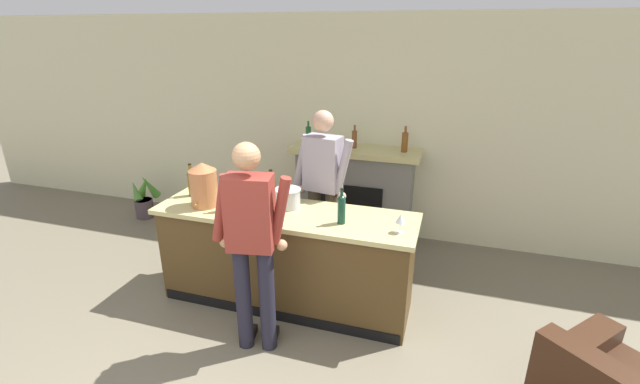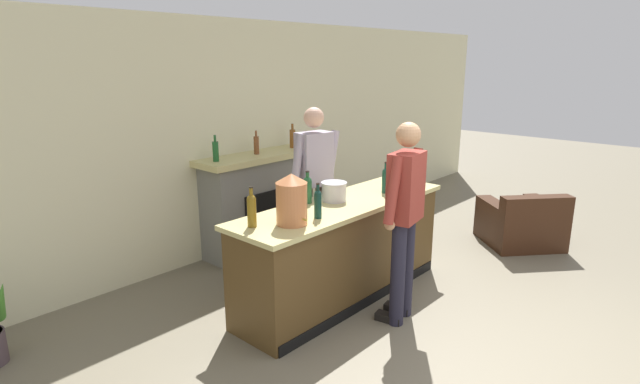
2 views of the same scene
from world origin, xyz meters
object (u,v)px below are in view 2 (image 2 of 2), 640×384
Objects in this scene: armchair_black at (522,226)px; wine_glass_front_left at (414,173)px; wine_bottle_rose_blush at (385,179)px; copper_dispenser at (292,199)px; wine_bottle_riesling_slim at (252,209)px; fireplace_stone at (259,201)px; wine_bottle_port_short at (308,189)px; person_customer at (404,214)px; person_bartender at (314,185)px; wine_bottle_merlot_tall at (318,203)px; ice_bucket_steel at (334,191)px; wine_glass_front_right at (284,200)px.

wine_glass_front_left is at bearing 156.37° from armchair_black.
copper_dispenser is at bearing -179.79° from wine_bottle_rose_blush.
armchair_black is 3.53× the size of wine_bottle_riesling_slim.
fireplace_stone is 5.07× the size of wine_bottle_port_short.
wine_bottle_rose_blush is at bearing 46.55° from person_customer.
wine_glass_front_left is at bearing -37.34° from person_bartender.
armchair_black is 3.31m from wine_bottle_merlot_tall.
ice_bucket_steel is at bearing 161.13° from armchair_black.
person_customer is at bearing -98.95° from person_bartender.
person_customer is 0.96m from wine_bottle_port_short.
person_customer is 5.31× the size of wine_bottle_riesling_slim.
armchair_black is at bearing -18.89° from wine_bottle_rose_blush.
ice_bucket_steel is (-0.01, 0.79, 0.07)m from person_customer.
person_customer is 0.76m from wine_bottle_merlot_tall.
copper_dispenser is at bearing -124.01° from wine_glass_front_right.
armchair_black is 2.33m from wine_bottle_rose_blush.
wine_bottle_merlot_tall is at bearing -153.62° from ice_bucket_steel.
person_customer is (-0.30, -2.27, 0.39)m from fireplace_stone.
fireplace_stone is 5.08× the size of wine_bottle_merlot_tall.
person_customer is 1.31m from wine_bottle_riesling_slim.
wine_bottle_merlot_tall is (-3.14, 0.64, 0.86)m from armchair_black.
wine_bottle_rose_blush reaches higher than wine_bottle_port_short.
person_customer is at bearing -37.24° from copper_dispenser.
person_bartender reaches higher than person_customer.
person_customer is 1.22m from wine_glass_front_left.
wine_bottle_riesling_slim is (-1.04, 0.78, 0.12)m from person_customer.
copper_dispenser is at bearing -148.21° from wine_bottle_port_short.
armchair_black is 2.72m from person_customer.
wine_bottle_merlot_tall is (-0.71, -0.70, 0.09)m from person_bartender.
person_customer is at bearing -36.92° from wine_bottle_riesling_slim.
ice_bucket_steel is at bearing -101.79° from fireplace_stone.
wine_bottle_riesling_slim is (-1.24, -0.46, 0.10)m from person_bartender.
fireplace_stone reaches higher than wine_bottle_port_short.
armchair_black is 0.65× the size of person_bartender.
wine_glass_front_right is at bearing -122.51° from fireplace_stone.
armchair_black is at bearing -29.06° from person_bartender.
wine_bottle_port_short is (-0.23, 0.14, 0.05)m from ice_bucket_steel.
fireplace_stone is 1.70m from wine_glass_front_right.
wine_bottle_port_short is 0.48m from wine_bottle_merlot_tall.
wine_glass_front_right is at bearing 162.67° from armchair_black.
person_bartender reaches higher than wine_glass_front_left.
wine_bottle_riesling_slim is at bearing 154.99° from wine_bottle_merlot_tall.
fireplace_stone is 1.32× the size of armchair_black.
wine_bottle_rose_blush is 0.95× the size of wine_bottle_riesling_slim.
fireplace_stone reaches higher than armchair_black.
wine_bottle_merlot_tall is at bearing -178.91° from wine_glass_front_left.
wine_bottle_riesling_slim is (-0.53, 0.25, 0.01)m from wine_bottle_merlot_tall.
wine_bottle_riesling_slim reaches higher than wine_bottle_rose_blush.
fireplace_stone is at bearing 47.81° from wine_bottle_riesling_slim.
wine_bottle_merlot_tall is 1.59m from wine_glass_front_left.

